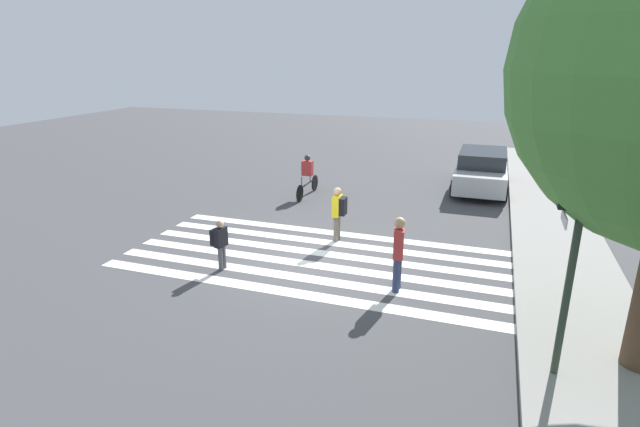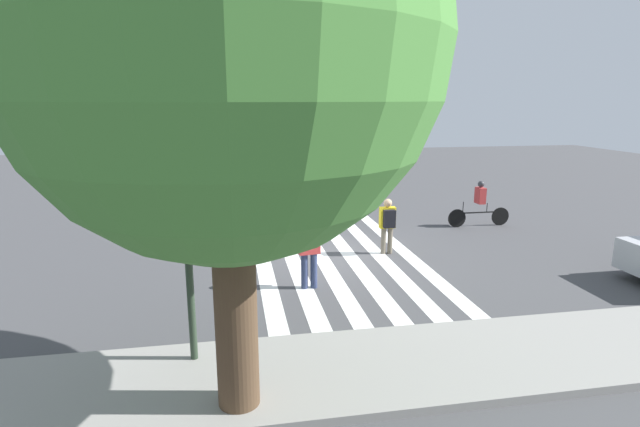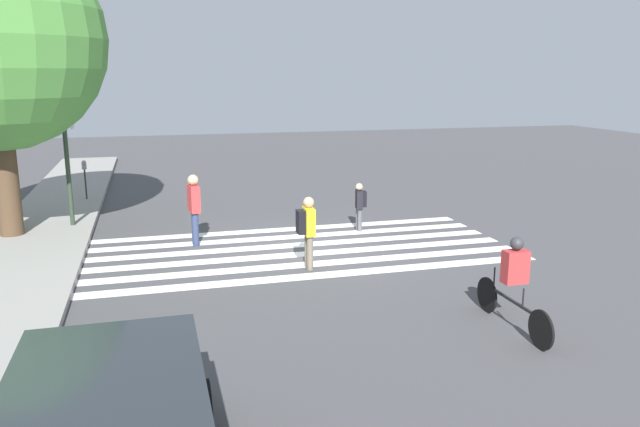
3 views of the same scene
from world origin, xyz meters
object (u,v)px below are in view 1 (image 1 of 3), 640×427
Objects in this scene: cyclist_far_lane at (307,174)px; car_parked_silver_sedan at (482,170)px; pedestrian_adult_yellow_jacket at (398,250)px; traffic_light at (570,219)px; pedestrian_child_with_backpack at (220,241)px; pedestrian_adult_tall_backpack at (338,210)px.

cyclist_far_lane reaches higher than car_parked_silver_sedan.
pedestrian_adult_yellow_jacket is 0.79× the size of cyclist_far_lane.
cyclist_far_lane is at bearing -153.68° from pedestrian_adult_yellow_jacket.
pedestrian_child_with_backpack is (-2.12, -7.38, -2.07)m from traffic_light.
traffic_light is 12.56m from car_parked_silver_sedan.
pedestrian_child_with_backpack is 0.58× the size of cyclist_far_lane.
car_parked_silver_sedan is at bearing 117.47° from cyclist_far_lane.
pedestrian_adult_yellow_jacket reaches higher than pedestrian_child_with_backpack.
pedestrian_adult_tall_backpack is 3.41m from pedestrian_adult_yellow_jacket.
cyclist_far_lane is (-9.10, -7.66, -1.97)m from traffic_light.
pedestrian_adult_yellow_jacket is (-0.29, 4.40, 0.23)m from pedestrian_child_with_backpack.
pedestrian_adult_yellow_jacket is at bearing -129.01° from traffic_light.
traffic_light is at bearing 7.27° from car_parked_silver_sedan.
pedestrian_adult_tall_backpack is 1.22× the size of pedestrian_child_with_backpack.
cyclist_far_lane reaches higher than pedestrian_child_with_backpack.
pedestrian_adult_yellow_jacket reaches higher than car_parked_silver_sedan.
cyclist_far_lane is (-6.69, -4.69, -0.14)m from pedestrian_adult_yellow_jacket.
car_parked_silver_sedan is (-3.20, 6.15, -0.07)m from cyclist_far_lane.
pedestrian_adult_tall_backpack is 0.90× the size of pedestrian_adult_yellow_jacket.
car_parked_silver_sedan reaches higher than pedestrian_child_with_backpack.
pedestrian_adult_tall_backpack is at bearing 31.16° from cyclist_far_lane.
pedestrian_adult_tall_backpack reaches higher than pedestrian_child_with_backpack.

